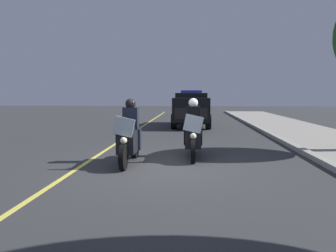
{
  "coord_description": "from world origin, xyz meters",
  "views": [
    {
      "loc": [
        7.77,
        0.7,
        1.83
      ],
      "look_at": [
        -1.21,
        0.0,
        0.9
      ],
      "focal_mm": 32.91,
      "sensor_mm": 36.0,
      "label": 1
    }
  ],
  "objects": [
    {
      "name": "police_motorcycle_lead_right",
      "position": [
        -1.1,
        0.74,
        0.7
      ],
      "size": [
        2.14,
        0.56,
        1.72
      ],
      "color": "black",
      "rests_on": "ground"
    },
    {
      "name": "police_motorcycle_lead_left",
      "position": [
        -0.19,
        -0.94,
        0.7
      ],
      "size": [
        2.14,
        0.56,
        1.72
      ],
      "color": "black",
      "rests_on": "ground"
    },
    {
      "name": "lane_stripe_center",
      "position": [
        0.0,
        -2.12,
        0.0
      ],
      "size": [
        48.0,
        0.12,
        0.01
      ],
      "primitive_type": "cube",
      "color": "#E0D14C",
      "rests_on": "ground"
    },
    {
      "name": "curb_strip",
      "position": [
        0.0,
        4.15,
        0.07
      ],
      "size": [
        48.0,
        0.24,
        0.15
      ],
      "primitive_type": "cube",
      "color": "#9E9B93",
      "rests_on": "ground"
    },
    {
      "name": "ground_plane",
      "position": [
        0.0,
        0.0,
        0.0
      ],
      "size": [
        80.0,
        80.0,
        0.0
      ],
      "primitive_type": "plane",
      "color": "#333335"
    },
    {
      "name": "police_suv",
      "position": [
        -9.93,
        0.65,
        1.07
      ],
      "size": [
        4.91,
        2.08,
        2.05
      ],
      "color": "black",
      "rests_on": "ground"
    }
  ]
}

